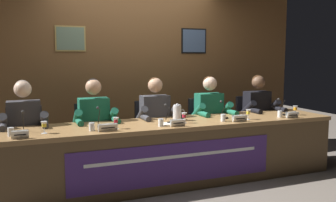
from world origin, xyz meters
name	(u,v)px	position (x,y,z in m)	size (l,w,h in m)	color
ground_plane	(168,181)	(0.00, 0.00, 0.00)	(12.00, 12.00, 0.00)	#70665B
wall_back_panelled	(135,70)	(0.00, 1.34, 1.30)	(5.44, 0.14, 2.60)	brown
conference_table	(172,142)	(0.00, -0.12, 0.51)	(4.24, 0.79, 0.73)	olive
chair_far_left	(26,146)	(-1.58, 0.58, 0.44)	(0.44, 0.45, 0.91)	black
panelist_far_left	(24,126)	(-1.58, 0.38, 0.72)	(0.51, 0.48, 1.23)	black
nameplate_far_left	(20,134)	(-1.61, -0.31, 0.77)	(0.15, 0.06, 0.08)	white
juice_glass_far_left	(44,125)	(-1.39, -0.15, 0.81)	(0.06, 0.06, 0.12)	white
water_cup_far_left	(11,132)	(-1.70, -0.16, 0.76)	(0.06, 0.06, 0.08)	silver
microphone_far_left	(23,125)	(-1.58, -0.02, 0.80)	(0.06, 0.17, 0.22)	black
chair_left	(93,141)	(-0.79, 0.58, 0.44)	(0.44, 0.45, 0.91)	black
panelist_left	(95,122)	(-0.79, 0.38, 0.72)	(0.51, 0.48, 1.23)	black
nameplate_left	(108,127)	(-0.78, -0.27, 0.77)	(0.20, 0.06, 0.08)	white
juice_glass_left	(116,121)	(-0.67, -0.18, 0.81)	(0.06, 0.06, 0.12)	white
water_cup_left	(92,127)	(-0.93, -0.19, 0.76)	(0.06, 0.06, 0.08)	silver
microphone_left	(99,120)	(-0.81, 0.00, 0.80)	(0.06, 0.17, 0.22)	black
chair_center	(152,136)	(0.00, 0.58, 0.44)	(0.44, 0.45, 0.91)	black
panelist_center	(157,118)	(0.00, 0.38, 0.72)	(0.51, 0.48, 1.23)	black
nameplate_center	(178,123)	(0.00, -0.29, 0.77)	(0.17, 0.06, 0.08)	white
juice_glass_center	(184,116)	(0.15, -0.14, 0.81)	(0.06, 0.06, 0.12)	white
water_cup_center	(161,123)	(-0.17, -0.22, 0.76)	(0.06, 0.06, 0.08)	silver
microphone_center	(168,117)	(-0.02, -0.05, 0.80)	(0.06, 0.17, 0.22)	black
chair_right	(205,131)	(0.79, 0.58, 0.44)	(0.44, 0.45, 0.91)	black
panelist_right	(212,114)	(0.79, 0.38, 0.72)	(0.51, 0.48, 1.23)	black
nameplate_right	(240,118)	(0.80, -0.29, 0.77)	(0.18, 0.06, 0.08)	white
juice_glass_right	(248,112)	(0.98, -0.19, 0.81)	(0.06, 0.06, 0.12)	white
water_cup_right	(223,118)	(0.63, -0.19, 0.76)	(0.06, 0.06, 0.08)	silver
microphone_right	(224,112)	(0.76, -0.01, 0.80)	(0.06, 0.17, 0.22)	black
chair_far_right	(252,128)	(1.58, 0.58, 0.44)	(0.44, 0.45, 0.91)	black
panelist_far_right	(260,111)	(1.58, 0.38, 0.72)	(0.51, 0.48, 1.23)	black
nameplate_far_right	(292,115)	(1.56, -0.31, 0.77)	(0.17, 0.06, 0.08)	white
juice_glass_far_right	(295,109)	(1.76, -0.14, 0.81)	(0.06, 0.06, 0.12)	white
water_cup_far_right	(280,114)	(1.45, -0.21, 0.76)	(0.06, 0.06, 0.08)	silver
microphone_far_right	(282,109)	(1.61, -0.06, 0.80)	(0.06, 0.17, 0.22)	black
water_pitcher_central	(177,113)	(0.14, 0.06, 0.82)	(0.15, 0.10, 0.21)	silver
document_stack_center	(172,124)	(-0.01, -0.16, 0.73)	(0.24, 0.19, 0.01)	white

